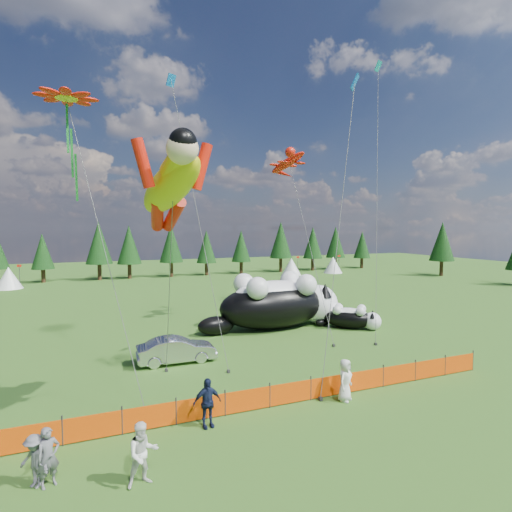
# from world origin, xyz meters

# --- Properties ---
(ground) EXTENTS (160.00, 160.00, 0.00)m
(ground) POSITION_xyz_m (0.00, 0.00, 0.00)
(ground) COLOR #153A0A
(ground) RESTS_ON ground
(safety_fence) EXTENTS (22.06, 0.06, 1.10)m
(safety_fence) POSITION_xyz_m (0.00, -3.00, 0.50)
(safety_fence) COLOR #262626
(safety_fence) RESTS_ON ground
(tree_line) EXTENTS (90.00, 4.00, 8.00)m
(tree_line) POSITION_xyz_m (0.00, 45.00, 4.00)
(tree_line) COLOR black
(tree_line) RESTS_ON ground
(festival_tents) EXTENTS (50.00, 3.20, 2.80)m
(festival_tents) POSITION_xyz_m (11.00, 40.00, 1.40)
(festival_tents) COLOR white
(festival_tents) RESTS_ON ground
(cat_large) EXTENTS (11.65, 4.46, 4.20)m
(cat_large) POSITION_xyz_m (5.31, 9.36, 2.00)
(cat_large) COLOR black
(cat_large) RESTS_ON ground
(cat_small) EXTENTS (4.18, 3.76, 1.81)m
(cat_small) POSITION_xyz_m (10.31, 7.03, 0.86)
(cat_small) COLOR black
(cat_small) RESTS_ON ground
(car) EXTENTS (4.45, 1.60, 1.46)m
(car) POSITION_xyz_m (-3.59, 4.29, 0.73)
(car) COLOR silver
(car) RESTS_ON ground
(spectator_a) EXTENTS (0.77, 0.67, 1.79)m
(spectator_a) POSITION_xyz_m (-9.21, -5.28, 0.89)
(spectator_a) COLOR slate
(spectator_a) RESTS_ON ground
(spectator_b) EXTENTS (1.01, 0.69, 1.92)m
(spectator_b) POSITION_xyz_m (-6.60, -6.27, 0.96)
(spectator_b) COLOR white
(spectator_b) RESTS_ON ground
(spectator_c) EXTENTS (1.17, 0.66, 1.92)m
(spectator_c) POSITION_xyz_m (-3.91, -3.60, 0.96)
(spectator_c) COLOR #151C39
(spectator_c) RESTS_ON ground
(spectator_d) EXTENTS (1.12, 1.08, 1.59)m
(spectator_d) POSITION_xyz_m (-9.59, -5.16, 0.80)
(spectator_d) COLOR slate
(spectator_d) RESTS_ON ground
(spectator_e) EXTENTS (1.09, 1.00, 1.87)m
(spectator_e) POSITION_xyz_m (2.40, -3.60, 0.94)
(spectator_e) COLOR white
(spectator_e) RESTS_ON ground
(superhero_kite) EXTENTS (5.49, 8.27, 12.11)m
(superhero_kite) POSITION_xyz_m (-4.96, -2.30, 9.35)
(superhero_kite) COLOR #D5CB0B
(superhero_kite) RESTS_ON ground
(gecko_kite) EXTENTS (4.40, 11.31, 15.35)m
(gecko_kite) POSITION_xyz_m (7.15, 11.78, 13.05)
(gecko_kite) COLOR red
(gecko_kite) RESTS_ON ground
(flower_kite) EXTENTS (4.62, 6.86, 15.00)m
(flower_kite) POSITION_xyz_m (-8.84, 3.52, 13.80)
(flower_kite) COLOR red
(flower_kite) RESTS_ON ground
(diamond_kite_a) EXTENTS (2.63, 4.42, 17.08)m
(diamond_kite_a) POSITION_xyz_m (-3.31, 5.41, 15.21)
(diamond_kite_a) COLOR blue
(diamond_kite_a) RESTS_ON ground
(diamond_kite_b) EXTENTS (5.35, 6.59, 22.13)m
(diamond_kite_b) POSITION_xyz_m (13.63, 8.64, 19.72)
(diamond_kite_b) COLOR #0C9093
(diamond_kite_b) RESTS_ON ground
(diamond_kite_c) EXTENTS (4.46, 3.90, 16.53)m
(diamond_kite_c) POSITION_xyz_m (5.16, -0.01, 14.81)
(diamond_kite_c) COLOR blue
(diamond_kite_c) RESTS_ON ground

